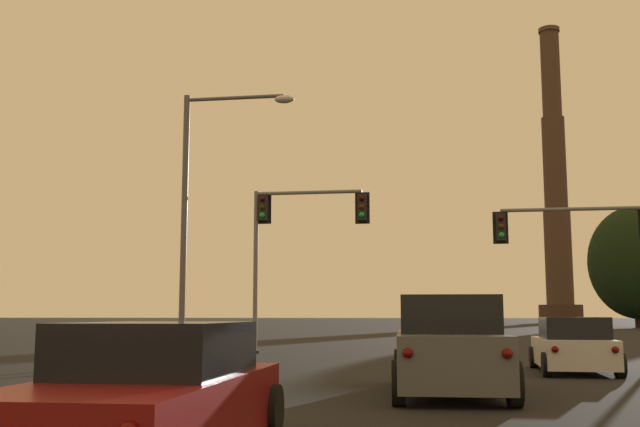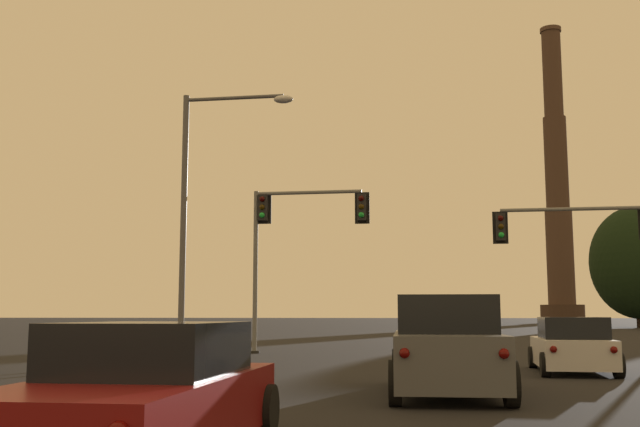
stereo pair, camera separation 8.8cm
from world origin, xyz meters
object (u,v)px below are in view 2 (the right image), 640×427
object	(u,v)px
sedan_left_lane_third	(145,397)
suv_center_lane_second	(446,347)
street_lamp	(202,194)
traffic_light_overhead_right	(600,240)
smokestack	(558,204)
traffic_light_overhead_left	(292,229)
hatchback_right_lane_front	(572,347)

from	to	relation	value
sedan_left_lane_third	suv_center_lane_second	xyz separation A→B (m)	(3.12, 7.18, 0.23)
suv_center_lane_second	street_lamp	world-z (taller)	street_lamp
sedan_left_lane_third	traffic_light_overhead_right	size ratio (longest dim) A/B	0.78
traffic_light_overhead_right	smokestack	world-z (taller)	smokestack
suv_center_lane_second	traffic_light_overhead_left	bearing A→B (deg)	109.79
traffic_light_overhead_left	street_lamp	world-z (taller)	street_lamp
suv_center_lane_second	smokestack	size ratio (longest dim) A/B	0.10
suv_center_lane_second	street_lamp	xyz separation A→B (m)	(-7.66, 8.36, 4.48)
sedan_left_lane_third	traffic_light_overhead_right	xyz separation A→B (m)	(8.97, 21.60, 3.61)
traffic_light_overhead_left	smokestack	distance (m)	105.05
sedan_left_lane_third	smokestack	xyz separation A→B (m)	(23.03, 121.96, 19.28)
suv_center_lane_second	hatchback_right_lane_front	world-z (taller)	suv_center_lane_second
traffic_light_overhead_right	smokestack	size ratio (longest dim) A/B	0.12
traffic_light_overhead_right	smokestack	distance (m)	102.54
traffic_light_overhead_right	traffic_light_overhead_left	distance (m)	11.68
street_lamp	smokestack	world-z (taller)	smokestack
sedan_left_lane_third	suv_center_lane_second	world-z (taller)	suv_center_lane_second
traffic_light_overhead_left	sedan_left_lane_third	bearing A→B (deg)	-82.79
suv_center_lane_second	smokestack	world-z (taller)	smokestack
hatchback_right_lane_front	traffic_light_overhead_left	xyz separation A→B (m)	(-9.08, 8.20, 4.18)
traffic_light_overhead_right	traffic_light_overhead_left	size ratio (longest dim) A/B	0.96
hatchback_right_lane_front	street_lamp	xyz separation A→B (m)	(-10.94, 2.52, 4.71)
suv_center_lane_second	street_lamp	size ratio (longest dim) A/B	0.57
sedan_left_lane_third	traffic_light_overhead_left	xyz separation A→B (m)	(-2.68, 21.23, 4.18)
suv_center_lane_second	smokestack	xyz separation A→B (m)	(19.91, 114.78, 19.05)
hatchback_right_lane_front	smokestack	size ratio (longest dim) A/B	0.08
sedan_left_lane_third	suv_center_lane_second	distance (m)	7.83
hatchback_right_lane_front	smokestack	xyz separation A→B (m)	(16.63, 108.93, 19.29)
traffic_light_overhead_right	suv_center_lane_second	bearing A→B (deg)	-112.10
hatchback_right_lane_front	street_lamp	bearing A→B (deg)	168.55
sedan_left_lane_third	traffic_light_overhead_left	distance (m)	21.80
sedan_left_lane_third	street_lamp	bearing A→B (deg)	105.33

